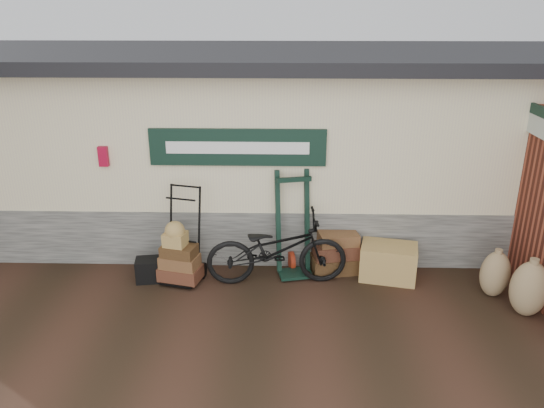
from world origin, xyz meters
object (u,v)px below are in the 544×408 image
(green_barrow, at_px, (293,224))
(suitcase_stack, at_px, (336,252))
(porter_trolley, at_px, (183,234))
(black_trunk, at_px, (148,270))
(bicycle, at_px, (277,246))
(wicker_hamper, at_px, (388,262))

(green_barrow, distance_m, suitcase_stack, 0.82)
(porter_trolley, bearing_deg, black_trunk, -155.58)
(bicycle, bearing_deg, black_trunk, 85.13)
(wicker_hamper, height_order, bicycle, bicycle)
(suitcase_stack, distance_m, wicker_hamper, 0.81)
(green_barrow, relative_size, black_trunk, 4.61)
(wicker_hamper, distance_m, black_trunk, 3.63)
(suitcase_stack, bearing_deg, green_barrow, -175.06)
(porter_trolley, bearing_deg, suitcase_stack, 20.80)
(porter_trolley, relative_size, wicker_hamper, 1.78)
(porter_trolley, relative_size, suitcase_stack, 1.98)
(black_trunk, relative_size, bicycle, 0.17)
(green_barrow, distance_m, bicycle, 0.46)
(porter_trolley, relative_size, black_trunk, 4.16)
(wicker_hamper, bearing_deg, bicycle, -174.00)
(wicker_hamper, relative_size, bicycle, 0.40)
(porter_trolley, height_order, black_trunk, porter_trolley)
(wicker_hamper, bearing_deg, green_barrow, 174.06)
(green_barrow, distance_m, wicker_hamper, 1.55)
(green_barrow, distance_m, black_trunk, 2.30)
(suitcase_stack, xyz_separation_m, bicycle, (-0.91, -0.38, 0.28))
(black_trunk, bearing_deg, porter_trolley, 10.57)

